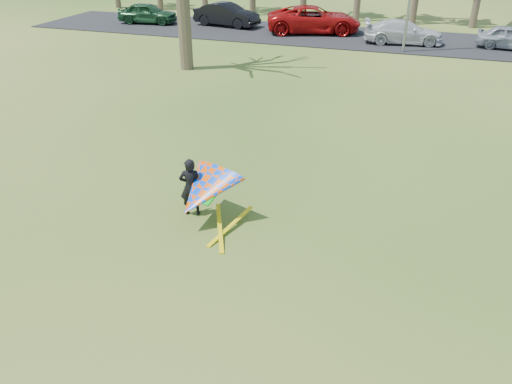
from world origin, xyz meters
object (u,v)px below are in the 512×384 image
(car_1, at_px, (227,15))
(car_2, at_px, (314,19))
(kite_flyer, at_px, (202,191))
(car_3, at_px, (404,32))
(car_4, at_px, (512,38))
(car_0, at_px, (148,13))

(car_1, distance_m, car_2, 6.21)
(car_1, bearing_deg, kite_flyer, -150.43)
(car_3, height_order, kite_flyer, kite_flyer)
(car_3, xyz_separation_m, kite_flyer, (-3.21, -22.03, 0.12))
(car_2, xyz_separation_m, kite_flyer, (2.54, -23.45, -0.06))
(car_4, distance_m, kite_flyer, 24.23)
(car_2, xyz_separation_m, car_4, (11.70, -1.02, -0.19))
(kite_flyer, bearing_deg, car_3, 81.70)
(car_2, relative_size, kite_flyer, 2.52)
(car_4, bearing_deg, car_2, 94.89)
(car_0, distance_m, car_1, 5.74)
(car_3, bearing_deg, car_1, 73.74)
(car_0, relative_size, car_1, 0.90)
(car_2, xyz_separation_m, car_3, (5.76, -1.42, -0.17))
(car_3, relative_size, car_4, 1.21)
(car_4, bearing_deg, kite_flyer, 167.67)
(car_1, relative_size, car_4, 1.21)
(car_0, xyz_separation_m, car_1, (5.68, 0.82, 0.05))
(car_2, distance_m, car_3, 5.93)
(car_0, xyz_separation_m, kite_flyer, (14.42, -23.00, 0.08))
(car_1, bearing_deg, car_0, 107.62)
(car_0, height_order, kite_flyer, kite_flyer)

